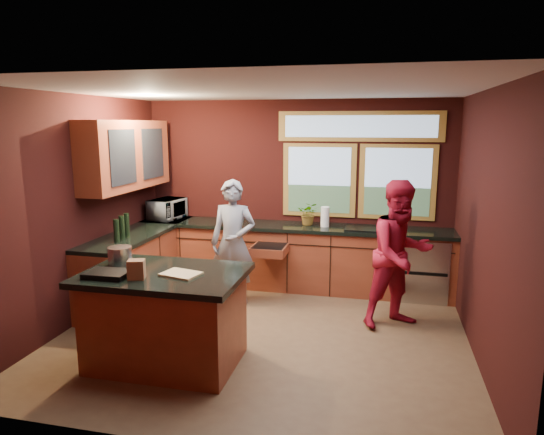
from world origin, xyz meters
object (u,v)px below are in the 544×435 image
(person_grey, at_px, (233,243))
(cutting_board, at_px, (181,274))
(island, at_px, (166,317))
(stock_pot, at_px, (120,256))
(person_red, at_px, (400,254))

(person_grey, relative_size, cutting_board, 4.72)
(island, bearing_deg, stock_pot, 164.74)
(island, relative_size, stock_pot, 6.46)
(stock_pot, bearing_deg, island, -15.26)
(island, distance_m, person_red, 2.73)
(person_grey, relative_size, stock_pot, 6.89)
(person_red, relative_size, stock_pot, 7.22)
(island, xyz_separation_m, person_grey, (0.16, 1.72, 0.35))
(person_red, bearing_deg, island, 179.36)
(person_grey, bearing_deg, island, -94.50)
(person_grey, xyz_separation_m, stock_pot, (-0.71, -1.57, 0.21))
(person_red, xyz_separation_m, cutting_board, (-2.07, -1.52, 0.09))
(person_grey, distance_m, stock_pot, 1.74)
(person_grey, bearing_deg, person_red, -5.98)
(person_grey, relative_size, person_red, 0.95)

